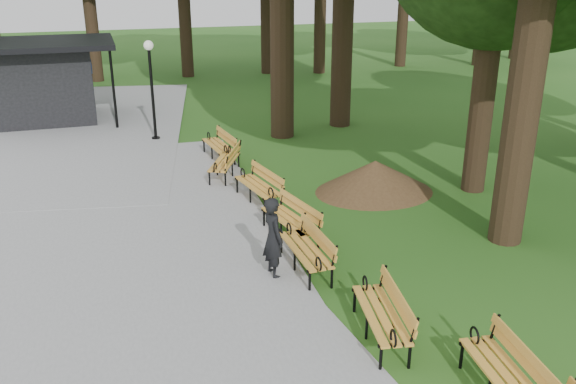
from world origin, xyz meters
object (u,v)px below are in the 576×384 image
object	(u,v)px
person	(273,238)
bench_5	(258,186)
kiosk	(42,81)
lamp_post	(150,70)
bench_7	(219,146)
bench_3	(305,250)
dirt_mound	(375,176)
bench_4	(290,220)
bench_2	(381,314)
bench_6	(224,162)
bench_1	(506,376)

from	to	relation	value
person	bench_5	distance (m)	3.86
kiosk	lamp_post	distance (m)	5.53
kiosk	lamp_post	world-z (taller)	lamp_post
bench_7	lamp_post	bearing A→B (deg)	-157.23
bench_3	bench_7	world-z (taller)	same
dirt_mound	kiosk	bearing A→B (deg)	129.00
kiosk	bench_3	world-z (taller)	kiosk
bench_3	bench_4	xyz separation A→B (m)	(0.15, 1.49, 0.00)
kiosk	bench_2	bearing A→B (deg)	-71.00
kiosk	bench_4	distance (m)	14.18
bench_3	bench_6	size ratio (longest dim) A/B	1.00
bench_4	bench_6	world-z (taller)	same
kiosk	bench_5	bearing A→B (deg)	-62.69
kiosk	bench_7	bearing A→B (deg)	-52.30
lamp_post	bench_7	bearing A→B (deg)	-59.99
lamp_post	bench_3	world-z (taller)	lamp_post
lamp_post	bench_2	size ratio (longest dim) A/B	1.76
bench_1	bench_2	distance (m)	2.13
bench_3	person	bearing A→B (deg)	-90.00
lamp_post	bench_1	size ratio (longest dim) A/B	1.76
lamp_post	bench_7	distance (m)	3.80
bench_2	bench_3	bearing A→B (deg)	-161.27
lamp_post	bench_5	world-z (taller)	lamp_post
bench_1	dirt_mound	bearing A→B (deg)	173.76
bench_4	bench_5	xyz separation A→B (m)	(-0.13, 2.27, 0.00)
kiosk	bench_2	size ratio (longest dim) A/B	2.54
lamp_post	dirt_mound	bearing A→B (deg)	-53.63
bench_3	bench_7	distance (m)	7.60
bench_3	bench_1	bearing A→B (deg)	15.12
bench_2	bench_5	bearing A→B (deg)	-166.97
lamp_post	bench_7	size ratio (longest dim) A/B	1.76
bench_7	bench_6	bearing A→B (deg)	-12.63
person	dirt_mound	world-z (taller)	person
dirt_mound	bench_7	distance (m)	5.22
kiosk	dirt_mound	xyz separation A→B (m)	(8.74, -10.80, -1.08)
kiosk	bench_5	world-z (taller)	kiosk
person	bench_5	size ratio (longest dim) A/B	0.85
bench_3	bench_5	xyz separation A→B (m)	(0.03, 3.76, 0.00)
bench_4	bench_6	distance (m)	4.49
kiosk	bench_6	distance (m)	9.99
bench_3	bench_5	distance (m)	3.76
bench_2	bench_7	xyz separation A→B (m)	(-0.63, 10.13, 0.00)
bench_3	bench_7	size ratio (longest dim) A/B	1.00
bench_1	lamp_post	bearing A→B (deg)	-161.45
bench_2	bench_4	distance (m)	4.04
bench_3	bench_4	distance (m)	1.50
bench_4	bench_7	size ratio (longest dim) A/B	1.00
person	bench_4	bearing A→B (deg)	-36.16
bench_1	bench_6	distance (m)	10.54
bench_3	bench_6	xyz separation A→B (m)	(-0.38, 5.95, 0.00)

